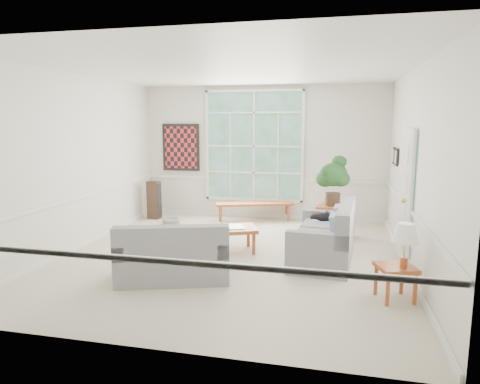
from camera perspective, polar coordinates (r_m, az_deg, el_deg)
name	(u,v)px	position (r m, az deg, el deg)	size (l,w,h in m)	color
floor	(231,257)	(7.13, -1.15, -8.62)	(5.50, 6.00, 0.01)	beige
ceiling	(231,69)	(6.83, -1.24, 16.11)	(5.50, 6.00, 0.02)	white
wall_back	(263,153)	(9.75, 3.07, 5.24)	(5.50, 0.02, 3.00)	silver
wall_front	(153,198)	(4.00, -11.59, -0.83)	(5.50, 0.02, 3.00)	silver
wall_left	(77,162)	(7.94, -20.88, 3.71)	(0.02, 6.00, 3.00)	silver
wall_right	(415,170)	(6.71, 22.26, 2.71)	(0.02, 6.00, 3.00)	silver
window_back	(254,146)	(9.73, 1.87, 6.13)	(2.30, 0.08, 2.40)	white
entry_door	(404,194)	(7.35, 20.99, -0.23)	(0.08, 0.90, 2.10)	white
door_sidelight	(410,194)	(6.72, 21.78, -0.26)	(0.08, 0.26, 1.90)	white
wall_art	(181,147)	(10.20, -7.89, 5.91)	(0.90, 0.06, 1.10)	maroon
wall_frame_near	(396,157)	(8.43, 20.10, 4.39)	(0.04, 0.26, 0.32)	black
wall_frame_far	(393,155)	(8.82, 19.77, 4.60)	(0.04, 0.26, 0.32)	black
loveseat_right	(323,232)	(6.95, 11.03, -5.24)	(0.89, 1.72, 0.93)	gray
loveseat_front	(173,250)	(6.13, -8.91, -7.65)	(1.54, 0.80, 0.83)	gray
coffee_table	(222,240)	(7.32, -2.35, -6.38)	(1.14, 0.62, 0.42)	#A94B22
pewter_bowl	(217,226)	(7.21, -3.08, -4.53)	(0.36, 0.36, 0.09)	#9E9FA4
window_bench	(254,212)	(9.61, 1.90, -2.65)	(1.71, 0.33, 0.40)	#A94B22
end_table	(335,221)	(8.41, 12.57, -3.84)	(0.62, 0.62, 0.62)	#A94B22
houseplant	(333,180)	(8.27, 12.32, 1.53)	(0.57, 0.57, 0.97)	#214A21
side_table	(395,283)	(5.76, 19.97, -11.29)	(0.43, 0.43, 0.44)	#A94B22
table_lamp	(405,245)	(5.58, 21.11, -6.66)	(0.32, 0.32, 0.55)	silver
pet_bed	(171,221)	(9.44, -9.15, -3.87)	(0.39, 0.39, 0.12)	slate
floor_speaker	(154,200)	(9.96, -11.38, -1.04)	(0.27, 0.21, 0.87)	#39281A
cat	(322,217)	(7.52, 10.82, -3.33)	(0.39, 0.27, 0.18)	black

